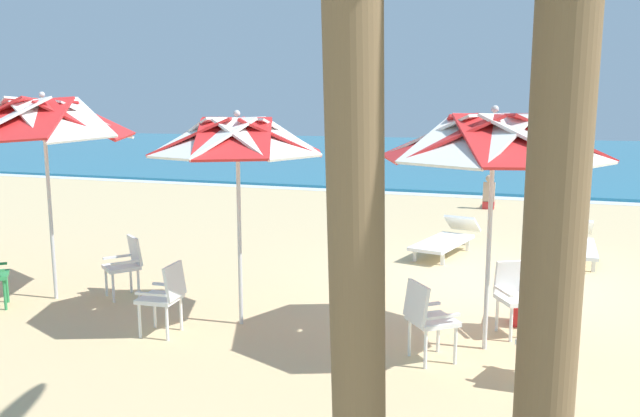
{
  "coord_description": "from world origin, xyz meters",
  "views": [
    {
      "loc": [
        0.45,
        -9.41,
        2.65
      ],
      "look_at": [
        -3.01,
        0.19,
        1.0
      ],
      "focal_mm": 34.55,
      "sensor_mm": 36.0,
      "label": 1
    }
  ],
  "objects_px": {
    "sun_lounger_0": "(576,244)",
    "palm_tree_2": "(564,35)",
    "palm_tree_3": "(356,31)",
    "beach_umbrella_1": "(237,139)",
    "cooler_box": "(531,309)",
    "plastic_chair_2": "(553,337)",
    "plastic_chair_5": "(126,263)",
    "beach_umbrella_0": "(494,139)",
    "plastic_chair_0": "(427,316)",
    "plastic_chair_1": "(516,293)",
    "beach_umbrella_2": "(44,121)",
    "plastic_chair_3": "(165,294)",
    "sun_lounger_1": "(446,239)",
    "beachgoer_seated": "(489,197)"
  },
  "relations": [
    {
      "from": "plastic_chair_0",
      "to": "cooler_box",
      "type": "height_order",
      "value": "plastic_chair_0"
    },
    {
      "from": "plastic_chair_0",
      "to": "beach_umbrella_1",
      "type": "xyz_separation_m",
      "value": [
        -2.38,
        0.36,
        1.81
      ]
    },
    {
      "from": "plastic_chair_2",
      "to": "beach_umbrella_1",
      "type": "relative_size",
      "value": 0.33
    },
    {
      "from": "sun_lounger_1",
      "to": "cooler_box",
      "type": "height_order",
      "value": "sun_lounger_1"
    },
    {
      "from": "palm_tree_2",
      "to": "plastic_chair_3",
      "type": "bearing_deg",
      "value": 147.83
    },
    {
      "from": "plastic_chair_5",
      "to": "cooler_box",
      "type": "xyz_separation_m",
      "value": [
        5.46,
        0.71,
        -0.3
      ]
    },
    {
      "from": "plastic_chair_3",
      "to": "palm_tree_3",
      "type": "height_order",
      "value": "palm_tree_3"
    },
    {
      "from": "sun_lounger_0",
      "to": "palm_tree_2",
      "type": "relative_size",
      "value": 0.44
    },
    {
      "from": "palm_tree_2",
      "to": "palm_tree_3",
      "type": "bearing_deg",
      "value": -152.53
    },
    {
      "from": "beach_umbrella_2",
      "to": "palm_tree_3",
      "type": "height_order",
      "value": "palm_tree_3"
    },
    {
      "from": "plastic_chair_5",
      "to": "sun_lounger_0",
      "type": "height_order",
      "value": "plastic_chair_5"
    },
    {
      "from": "beach_umbrella_1",
      "to": "sun_lounger_0",
      "type": "xyz_separation_m",
      "value": [
        4.09,
        5.04,
        -2.02
      ]
    },
    {
      "from": "plastic_chair_5",
      "to": "plastic_chair_0",
      "type": "bearing_deg",
      "value": -10.65
    },
    {
      "from": "plastic_chair_0",
      "to": "plastic_chair_1",
      "type": "relative_size",
      "value": 1.0
    },
    {
      "from": "cooler_box",
      "to": "plastic_chair_1",
      "type": "bearing_deg",
      "value": -115.9
    },
    {
      "from": "plastic_chair_0",
      "to": "palm_tree_3",
      "type": "bearing_deg",
      "value": -86.76
    },
    {
      "from": "plastic_chair_5",
      "to": "beach_umbrella_0",
      "type": "bearing_deg",
      "value": -3.2
    },
    {
      "from": "plastic_chair_2",
      "to": "sun_lounger_0",
      "type": "relative_size",
      "value": 0.4
    },
    {
      "from": "plastic_chair_2",
      "to": "beach_umbrella_2",
      "type": "distance_m",
      "value": 6.89
    },
    {
      "from": "plastic_chair_3",
      "to": "beach_umbrella_0",
      "type": "bearing_deg",
      "value": 12.87
    },
    {
      "from": "sun_lounger_0",
      "to": "plastic_chair_5",
      "type": "bearing_deg",
      "value": -143.34
    },
    {
      "from": "sun_lounger_0",
      "to": "palm_tree_2",
      "type": "xyz_separation_m",
      "value": [
        -0.6,
        -8.29,
        2.73
      ]
    },
    {
      "from": "beach_umbrella_0",
      "to": "beachgoer_seated",
      "type": "distance_m",
      "value": 10.48
    },
    {
      "from": "beach_umbrella_0",
      "to": "cooler_box",
      "type": "distance_m",
      "value": 2.4
    },
    {
      "from": "sun_lounger_1",
      "to": "palm_tree_3",
      "type": "distance_m",
      "value": 8.87
    },
    {
      "from": "palm_tree_2",
      "to": "palm_tree_3",
      "type": "distance_m",
      "value": 1.04
    },
    {
      "from": "cooler_box",
      "to": "beach_umbrella_0",
      "type": "bearing_deg",
      "value": -115.56
    },
    {
      "from": "plastic_chair_1",
      "to": "plastic_chair_5",
      "type": "xyz_separation_m",
      "value": [
        -5.28,
        -0.34,
        0.0
      ]
    },
    {
      "from": "palm_tree_2",
      "to": "cooler_box",
      "type": "distance_m",
      "value": 5.25
    },
    {
      "from": "beach_umbrella_0",
      "to": "beachgoer_seated",
      "type": "height_order",
      "value": "beach_umbrella_0"
    },
    {
      "from": "plastic_chair_0",
      "to": "plastic_chair_3",
      "type": "distance_m",
      "value": 3.06
    },
    {
      "from": "plastic_chair_1",
      "to": "beach_umbrella_2",
      "type": "xyz_separation_m",
      "value": [
        -6.18,
        -0.76,
        2.0
      ]
    },
    {
      "from": "sun_lounger_1",
      "to": "cooler_box",
      "type": "relative_size",
      "value": 4.46
    },
    {
      "from": "beach_umbrella_2",
      "to": "sun_lounger_1",
      "type": "distance_m",
      "value": 7.03
    },
    {
      "from": "plastic_chair_3",
      "to": "sun_lounger_1",
      "type": "relative_size",
      "value": 0.39
    },
    {
      "from": "sun_lounger_1",
      "to": "palm_tree_2",
      "type": "height_order",
      "value": "palm_tree_2"
    },
    {
      "from": "plastic_chair_0",
      "to": "palm_tree_3",
      "type": "height_order",
      "value": "palm_tree_3"
    },
    {
      "from": "sun_lounger_0",
      "to": "palm_tree_3",
      "type": "xyz_separation_m",
      "value": [
        -1.52,
        -8.77,
        2.73
      ]
    },
    {
      "from": "plastic_chair_2",
      "to": "cooler_box",
      "type": "xyz_separation_m",
      "value": [
        -0.21,
        1.72,
        -0.3
      ]
    },
    {
      "from": "beach_umbrella_0",
      "to": "plastic_chair_3",
      "type": "relative_size",
      "value": 3.11
    },
    {
      "from": "sun_lounger_1",
      "to": "beach_umbrella_1",
      "type": "bearing_deg",
      "value": -111.59
    },
    {
      "from": "plastic_chair_0",
      "to": "sun_lounger_0",
      "type": "distance_m",
      "value": 5.67
    },
    {
      "from": "palm_tree_2",
      "to": "cooler_box",
      "type": "bearing_deg",
      "value": 91.12
    },
    {
      "from": "plastic_chair_2",
      "to": "plastic_chair_5",
      "type": "xyz_separation_m",
      "value": [
        -5.67,
        1.02,
        0.0
      ]
    },
    {
      "from": "plastic_chair_1",
      "to": "beach_umbrella_2",
      "type": "distance_m",
      "value": 6.54
    },
    {
      "from": "plastic_chair_2",
      "to": "palm_tree_2",
      "type": "relative_size",
      "value": 0.18
    },
    {
      "from": "plastic_chair_2",
      "to": "palm_tree_3",
      "type": "distance_m",
      "value": 4.19
    },
    {
      "from": "sun_lounger_1",
      "to": "palm_tree_3",
      "type": "height_order",
      "value": "palm_tree_3"
    },
    {
      "from": "beach_umbrella_0",
      "to": "plastic_chair_5",
      "type": "bearing_deg",
      "value": 176.8
    },
    {
      "from": "sun_lounger_1",
      "to": "palm_tree_3",
      "type": "relative_size",
      "value": 0.45
    }
  ]
}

